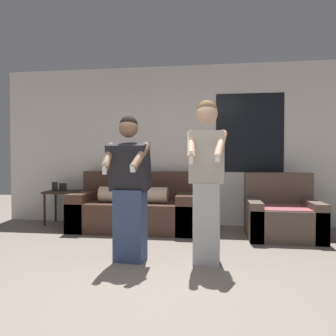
{
  "coord_description": "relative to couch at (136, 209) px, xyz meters",
  "views": [
    {
      "loc": [
        0.59,
        -2.44,
        1.11
      ],
      "look_at": [
        0.1,
        1.04,
        1.02
      ],
      "focal_mm": 35.0,
      "sensor_mm": 36.0,
      "label": 1
    }
  ],
  "objects": [
    {
      "name": "ground_plane",
      "position": [
        0.64,
        -2.64,
        -0.32
      ],
      "size": [
        14.0,
        14.0,
        0.0
      ],
      "primitive_type": "plane",
      "color": "slate"
    },
    {
      "name": "couch",
      "position": [
        0.0,
        0.0,
        0.0
      ],
      "size": [
        1.94,
        0.96,
        0.91
      ],
      "color": "#472D23",
      "rests_on": "ground_plane"
    },
    {
      "name": "armchair",
      "position": [
        2.2,
        -0.22,
        -0.02
      ],
      "size": [
        0.99,
        0.91,
        0.91
      ],
      "color": "brown",
      "rests_on": "ground_plane"
    },
    {
      "name": "person_right",
      "position": [
        1.16,
        -1.59,
        0.59
      ],
      "size": [
        0.43,
        0.47,
        1.74
      ],
      "color": "#B2B2B7",
      "rests_on": "ground_plane"
    },
    {
      "name": "wall_back",
      "position": [
        0.66,
        0.51,
        1.04
      ],
      "size": [
        6.23,
        0.07,
        2.7
      ],
      "color": "silver",
      "rests_on": "ground_plane"
    },
    {
      "name": "side_table",
      "position": [
        -1.34,
        0.22,
        0.18
      ],
      "size": [
        0.54,
        0.47,
        0.72
      ],
      "color": "#332319",
      "rests_on": "ground_plane"
    },
    {
      "name": "person_left",
      "position": [
        0.32,
        -1.64,
        0.47
      ],
      "size": [
        0.49,
        0.53,
        1.58
      ],
      "color": "#384770",
      "rests_on": "ground_plane"
    }
  ]
}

